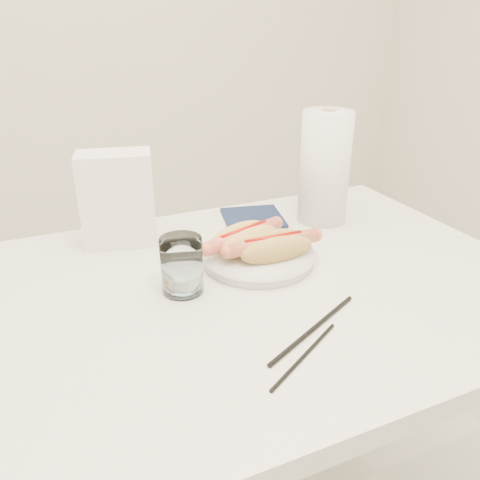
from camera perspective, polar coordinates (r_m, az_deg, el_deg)
name	(u,v)px	position (r m, az deg, el deg)	size (l,w,h in m)	color
table	(236,311)	(0.97, -0.49, -8.40)	(1.20, 0.80, 0.75)	silver
plate	(258,258)	(1.01, 2.13, -2.17)	(0.23, 0.23, 0.02)	silver
hotdog_left	(244,239)	(1.02, 0.42, 0.15)	(0.20, 0.12, 0.05)	#DDAC58
hotdog_right	(273,247)	(0.98, 3.94, -0.81)	(0.20, 0.08, 0.06)	tan
water_glass	(182,265)	(0.90, -6.94, -3.00)	(0.08, 0.08, 0.11)	silver
chopstick_near	(305,355)	(0.76, 7.71, -13.45)	(0.01, 0.01, 0.19)	black
chopstick_far	(314,328)	(0.82, 8.78, -10.35)	(0.01, 0.01, 0.25)	black
napkin_box	(118,199)	(1.10, -14.36, 4.73)	(0.16, 0.09, 0.21)	white
navy_napkin	(253,218)	(1.23, 1.55, 2.68)	(0.15, 0.15, 0.01)	#131E3D
paper_towel_roll	(325,168)	(1.20, 10.05, 8.48)	(0.12, 0.12, 0.28)	white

